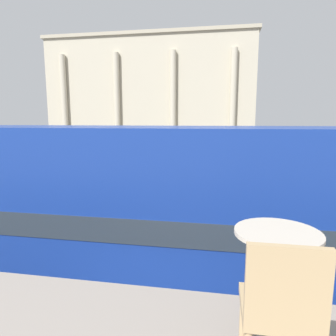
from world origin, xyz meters
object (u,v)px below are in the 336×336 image
plaza_building_left (154,95)px  pedestrian_black (325,170)px  double_decker_bus (158,220)px  cafe_chair_0 (281,308)px  pedestrian_white (199,155)px  traffic_light_near (132,160)px  cafe_dining_table (276,257)px  traffic_light_mid (243,147)px

plaza_building_left → pedestrian_black: (18.90, -28.20, -7.79)m
double_decker_bus → cafe_chair_0: size_ratio=12.05×
pedestrian_white → pedestrian_black: (9.59, -6.89, -0.07)m
cafe_chair_0 → traffic_light_near: bearing=106.1°
traffic_light_near → plaza_building_left: bearing=100.9°
plaza_building_left → pedestrian_white: plaza_building_left is taller
plaza_building_left → pedestrian_white: size_ratio=18.74×
cafe_dining_table → traffic_light_mid: bearing=86.8°
double_decker_bus → plaza_building_left: 46.87m
double_decker_bus → traffic_light_mid: double_decker_bus is taller
pedestrian_black → cafe_chair_0: bearing=86.6°
traffic_light_mid → pedestrian_white: bearing=115.7°
double_decker_bus → cafe_chair_0: (1.60, -4.38, 1.09)m
pedestrian_black → cafe_dining_table: bearing=86.3°
pedestrian_white → cafe_chair_0: bearing=69.6°
traffic_light_near → pedestrian_black: 14.80m
traffic_light_near → traffic_light_mid: 9.96m
cafe_chair_0 → pedestrian_black: bearing=67.6°
cafe_chair_0 → traffic_light_mid: 20.78m
cafe_dining_table → traffic_light_near: traffic_light_near is taller
cafe_chair_0 → traffic_light_mid: traffic_light_mid is taller
traffic_light_near → pedestrian_white: traffic_light_near is taller
cafe_chair_0 → traffic_light_mid: (1.22, 20.72, -0.94)m
traffic_light_mid → double_decker_bus: bearing=-99.8°
pedestrian_black → traffic_light_mid: bearing=22.4°
traffic_light_mid → pedestrian_black: bearing=7.5°
cafe_chair_0 → double_decker_bus: bearing=106.0°
cafe_chair_0 → plaza_building_left: size_ratio=0.03×
cafe_dining_table → cafe_chair_0: size_ratio=0.80×
cafe_dining_table → pedestrian_white: size_ratio=0.41×
cafe_dining_table → pedestrian_white: (-2.54, 27.82, -2.52)m
cafe_chair_0 → pedestrian_white: size_ratio=0.52×
cafe_dining_table → cafe_chair_0: bearing=-97.5°
plaza_building_left → pedestrian_black: size_ratio=20.04×
double_decker_bus → pedestrian_black: bearing=70.5°
double_decker_bus → pedestrian_black: double_decker_bus is taller
cafe_dining_table → pedestrian_black: (7.05, 20.93, -2.59)m
cafe_chair_0 → traffic_light_near: cafe_chair_0 is taller
cafe_dining_table → plaza_building_left: size_ratio=0.02×
cafe_dining_table → pedestrian_white: 28.05m
double_decker_bus → cafe_dining_table: double_decker_bus is taller
double_decker_bus → plaza_building_left: plaza_building_left is taller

